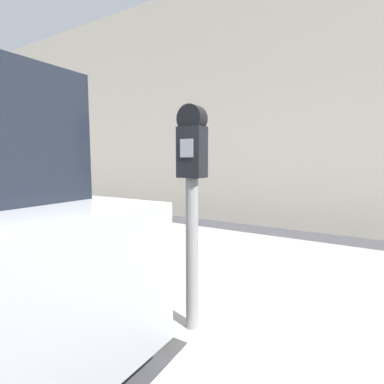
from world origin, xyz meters
The scene contains 3 objects.
sidewalk centered at (0.00, 2.20, 0.07)m, with size 24.00×2.80×0.15m.
building_facade centered at (0.00, 4.95, 2.36)m, with size 24.00×0.30×4.72m.
parking_meter centered at (0.31, 0.96, 1.06)m, with size 0.17×0.12×1.43m.
Camera 1 is at (1.30, -0.63, 1.25)m, focal length 28.00 mm.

